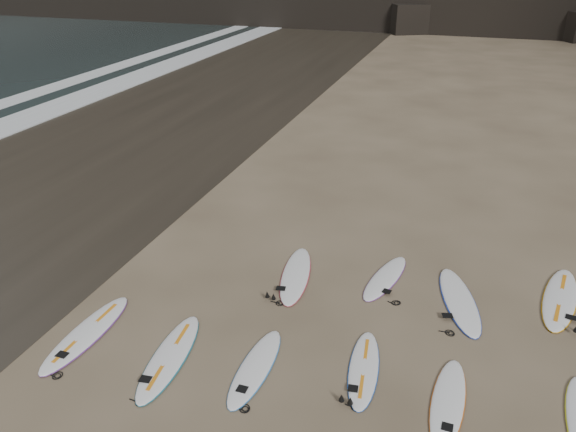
# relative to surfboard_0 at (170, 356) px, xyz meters

# --- Properties ---
(ground) EXTENTS (240.00, 240.00, 0.00)m
(ground) POSITION_rel_surfboard_0_xyz_m (4.21, 0.88, -0.05)
(ground) COLOR #897559
(ground) RESTS_ON ground
(wet_sand) EXTENTS (12.00, 200.00, 0.01)m
(wet_sand) POSITION_rel_surfboard_0_xyz_m (-8.79, 10.88, -0.04)
(wet_sand) COLOR #383026
(wet_sand) RESTS_ON ground
(foam_near) EXTENTS (2.20, 200.00, 0.05)m
(foam_near) POSITION_rel_surfboard_0_xyz_m (-14.29, 10.88, -0.02)
(foam_near) COLOR white
(foam_near) RESTS_ON ground
(surfboard_0) EXTENTS (0.91, 2.69, 0.10)m
(surfboard_0) POSITION_rel_surfboard_0_xyz_m (0.00, 0.00, 0.00)
(surfboard_0) COLOR white
(surfboard_0) RESTS_ON ground
(surfboard_1) EXTENTS (0.56, 2.31, 0.08)m
(surfboard_1) POSITION_rel_surfboard_0_xyz_m (1.67, 0.25, -0.01)
(surfboard_1) COLOR white
(surfboard_1) RESTS_ON ground
(surfboard_2) EXTENTS (0.78, 2.27, 0.08)m
(surfboard_2) POSITION_rel_surfboard_0_xyz_m (3.61, 0.86, -0.01)
(surfboard_2) COLOR white
(surfboard_2) RESTS_ON ground
(surfboard_3) EXTENTS (0.64, 2.30, 0.08)m
(surfboard_3) POSITION_rel_surfboard_0_xyz_m (5.16, 0.50, -0.01)
(surfboard_3) COLOR white
(surfboard_3) RESTS_ON ground
(surfboard_5) EXTENTS (1.07, 2.70, 0.09)m
(surfboard_5) POSITION_rel_surfboard_0_xyz_m (1.40, 3.58, -0.00)
(surfboard_5) COLOR white
(surfboard_5) RESTS_ON ground
(surfboard_6) EXTENTS (1.02, 2.34, 0.08)m
(surfboard_6) POSITION_rel_surfboard_0_xyz_m (3.46, 4.14, -0.01)
(surfboard_6) COLOR white
(surfboard_6) RESTS_ON ground
(surfboard_7) EXTENTS (1.37, 2.77, 0.10)m
(surfboard_7) POSITION_rel_surfboard_0_xyz_m (5.18, 3.71, 0.00)
(surfboard_7) COLOR white
(surfboard_7) RESTS_ON ground
(surfboard_8) EXTENTS (1.17, 2.87, 0.10)m
(surfboard_8) POSITION_rel_surfboard_0_xyz_m (7.31, 4.50, 0.00)
(surfboard_8) COLOR white
(surfboard_8) RESTS_ON ground
(surfboard_11) EXTENTS (0.69, 2.72, 0.10)m
(surfboard_11) POSITION_rel_surfboard_0_xyz_m (-1.96, 0.11, 0.00)
(surfboard_11) COLOR white
(surfboard_11) RESTS_ON ground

